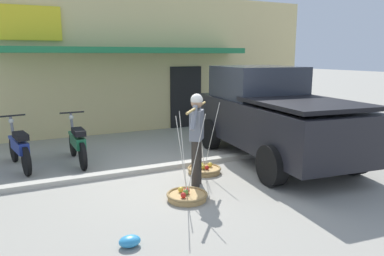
% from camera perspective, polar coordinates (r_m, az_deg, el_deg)
% --- Properties ---
extents(ground_plane, '(90.00, 90.00, 0.00)m').
position_cam_1_polar(ground_plane, '(7.32, -0.62, -7.63)').
color(ground_plane, '#9E998C').
extents(sidewalk_curb, '(20.00, 0.24, 0.10)m').
position_cam_1_polar(sidewalk_curb, '(7.91, -2.80, -5.80)').
color(sidewalk_curb, '#BAB4A5').
rests_on(sidewalk_curb, ground).
extents(fruit_vendor, '(0.95, 1.16, 1.70)m').
position_cam_1_polar(fruit_vendor, '(6.64, 0.73, -0.85)').
color(fruit_vendor, '#2D2823').
rests_on(fruit_vendor, ground).
extents(fruit_basket_left_side, '(0.69, 0.69, 1.45)m').
position_cam_1_polar(fruit_basket_left_side, '(7.56, 1.90, -6.40)').
color(fruit_basket_left_side, tan).
rests_on(fruit_basket_left_side, ground).
extents(fruit_basket_right_side, '(0.69, 0.69, 1.45)m').
position_cam_1_polar(fruit_basket_right_side, '(6.22, -0.79, -10.40)').
color(fruit_basket_right_side, tan).
rests_on(fruit_basket_right_side, ground).
extents(motorcycle_nearest_shop, '(0.55, 1.81, 1.09)m').
position_cam_1_polar(motorcycle_nearest_shop, '(8.55, -25.16, -2.77)').
color(motorcycle_nearest_shop, black).
rests_on(motorcycle_nearest_shop, ground).
extents(motorcycle_second_in_row, '(0.54, 1.82, 1.09)m').
position_cam_1_polar(motorcycle_second_in_row, '(8.54, -17.32, -2.23)').
color(motorcycle_second_in_row, black).
rests_on(motorcycle_second_in_row, ground).
extents(parked_truck, '(2.53, 4.87, 2.10)m').
position_cam_1_polar(parked_truck, '(8.61, 12.15, 2.07)').
color(parked_truck, black).
rests_on(parked_truck, ground).
extents(storefront_building, '(13.00, 6.00, 4.20)m').
position_cam_1_polar(storefront_building, '(13.86, -12.91, 9.87)').
color(storefront_building, '#DBC684').
rests_on(storefront_building, ground).
extents(plastic_litter_bag, '(0.28, 0.22, 0.14)m').
position_cam_1_polar(plastic_litter_bag, '(4.90, -9.61, -16.88)').
color(plastic_litter_bag, '#3393D1').
rests_on(plastic_litter_bag, ground).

